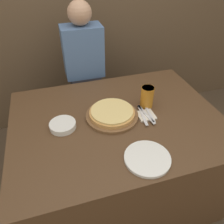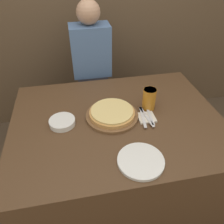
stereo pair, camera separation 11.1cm
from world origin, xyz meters
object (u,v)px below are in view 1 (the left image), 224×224
Objects in this scene: side_bowl at (63,125)px; dinner_knife at (146,114)px; fork at (143,115)px; pizza_on_board at (112,114)px; diner_person at (85,81)px; dinner_plate at (147,158)px; beer_glass at (147,96)px; spoon at (150,114)px.

side_bowl reaches higher than dinner_knife.
fork is (0.51, -0.05, -0.00)m from side_bowl.
pizza_on_board is at bearing 2.22° from side_bowl.
pizza_on_board reaches higher than dinner_knife.
pizza_on_board is 0.23m from dinner_knife.
dinner_knife is at bearing -14.91° from pizza_on_board.
fork is at bearing -71.41° from diner_person.
fork is (0.12, 0.34, 0.01)m from dinner_plate.
diner_person is at bearing 108.59° from fork.
beer_glass is at bearing 55.83° from fork.
fork is at bearing 180.00° from spoon.
beer_glass is 0.72× the size of fork.
pizza_on_board is at bearing 166.57° from spoon.
side_bowl is 0.77× the size of dinner_knife.
diner_person reaches higher than spoon.
spoon is 0.79m from diner_person.
pizza_on_board is 2.11× the size of side_bowl.
pizza_on_board is 0.32m from side_bowl.
pizza_on_board reaches higher than fork.
pizza_on_board reaches higher than spoon.
side_bowl reaches higher than dinner_plate.
spoon is (0.05, 0.00, 0.00)m from fork.
side_bowl is 0.74m from diner_person.
diner_person is at bearing 68.41° from side_bowl.
fork is 0.05m from spoon.
dinner_plate reaches higher than dinner_knife.
fork is at bearing 70.90° from dinner_plate.
diner_person reaches higher than pizza_on_board.
diner_person is at bearing 110.35° from dinner_knife.
dinner_plate reaches higher than spoon.
side_bowl is at bearing 175.38° from spoon.
beer_glass reaches higher than side_bowl.
dinner_plate is (0.08, -0.40, -0.02)m from pizza_on_board.
pizza_on_board is at bearing -85.57° from diner_person.
dinner_knife is (0.22, -0.06, -0.01)m from pizza_on_board.
spoon is (0.02, 0.00, 0.00)m from dinner_knife.
spoon is at bearing 0.00° from dinner_knife.
diner_person is (-0.05, 0.67, -0.12)m from pizza_on_board.
pizza_on_board is 1.39× the size of dinner_plate.
beer_glass is at bearing 66.98° from dinner_plate.
dinner_plate is 0.55m from side_bowl.
spoon is at bearing -4.62° from side_bowl.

